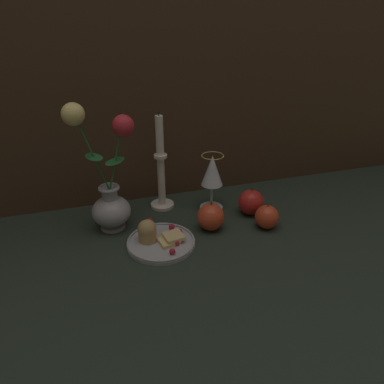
{
  "coord_description": "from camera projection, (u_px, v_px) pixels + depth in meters",
  "views": [
    {
      "loc": [
        -0.25,
        -0.89,
        0.6
      ],
      "look_at": [
        0.04,
        0.04,
        0.1
      ],
      "focal_mm": 35.0,
      "sensor_mm": 36.0,
      "label": 1
    }
  ],
  "objects": [
    {
      "name": "apple_beside_vase",
      "position": [
        251.0,
        202.0,
        1.17
      ],
      "size": [
        0.08,
        0.08,
        0.09
      ],
      "color": "red",
      "rests_on": "ground_plane"
    },
    {
      "name": "berry_front_center",
      "position": [
        199.0,
        216.0,
        1.16
      ],
      "size": [
        0.01,
        0.01,
        0.01
      ],
      "primitive_type": "sphere",
      "color": "#AD192D",
      "rests_on": "ground_plane"
    },
    {
      "name": "apple_at_table_edge",
      "position": [
        267.0,
        217.0,
        1.1
      ],
      "size": [
        0.07,
        0.07,
        0.08
      ],
      "color": "#D14223",
      "rests_on": "ground_plane"
    },
    {
      "name": "berry_near_plate",
      "position": [
        150.0,
        221.0,
        1.13
      ],
      "size": [
        0.02,
        0.02,
        0.02
      ],
      "primitive_type": "sphere",
      "color": "#AD192D",
      "rests_on": "ground_plane"
    },
    {
      "name": "ground_plane",
      "position": [
        185.0,
        230.0,
        1.1
      ],
      "size": [
        2.4,
        2.4,
        0.0
      ],
      "primitive_type": "plane",
      "color": "#232D23",
      "rests_on": "ground"
    },
    {
      "name": "candlestick",
      "position": [
        161.0,
        172.0,
        1.17
      ],
      "size": [
        0.08,
        0.08,
        0.31
      ],
      "color": "silver",
      "rests_on": "ground_plane"
    },
    {
      "name": "wall_back",
      "position": [
        157.0,
        1.0,
        1.04
      ],
      "size": [
        2.4,
        0.04,
        1.2
      ],
      "primitive_type": "cube",
      "color": "#422D1E",
      "rests_on": "ground_plane"
    },
    {
      "name": "apple_near_glass",
      "position": [
        211.0,
        217.0,
        1.09
      ],
      "size": [
        0.08,
        0.08,
        0.09
      ],
      "color": "#D14223",
      "rests_on": "ground_plane"
    },
    {
      "name": "plate_with_pastries",
      "position": [
        158.0,
        239.0,
        1.03
      ],
      "size": [
        0.19,
        0.19,
        0.07
      ],
      "color": "#A3A3A8",
      "rests_on": "ground_plane"
    },
    {
      "name": "wine_glass",
      "position": [
        212.0,
        173.0,
        1.17
      ],
      "size": [
        0.07,
        0.07,
        0.18
      ],
      "color": "silver",
      "rests_on": "ground_plane"
    },
    {
      "name": "vase",
      "position": [
        108.0,
        190.0,
        1.05
      ],
      "size": [
        0.18,
        0.11,
        0.38
      ],
      "color": "#A3A3A8",
      "rests_on": "ground_plane"
    }
  ]
}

